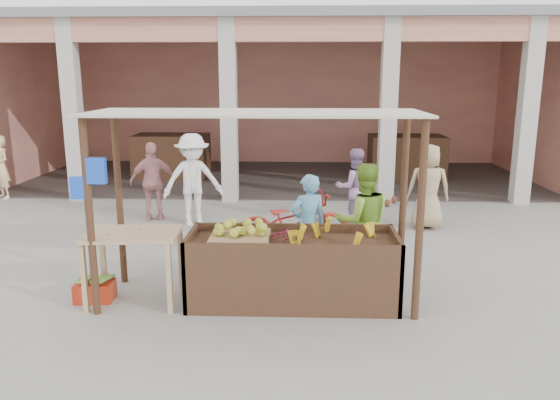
{
  "coord_description": "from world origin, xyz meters",
  "views": [
    {
      "loc": [
        0.58,
        -6.47,
        2.81
      ],
      "look_at": [
        0.3,
        1.2,
        1.05
      ],
      "focal_mm": 35.0,
      "sensor_mm": 36.0,
      "label": 1
    }
  ],
  "objects_px": {
    "red_crate": "(95,291)",
    "vendor_green": "(363,218)",
    "fruit_stall": "(293,272)",
    "side_table": "(133,244)",
    "motorcycle": "(293,222)",
    "vendor_blue": "(308,222)"
  },
  "relations": [
    {
      "from": "side_table",
      "to": "red_crate",
      "type": "distance_m",
      "value": 0.85
    },
    {
      "from": "vendor_green",
      "to": "motorcycle",
      "type": "xyz_separation_m",
      "value": [
        -0.99,
        1.07,
        -0.35
      ]
    },
    {
      "from": "fruit_stall",
      "to": "vendor_green",
      "type": "xyz_separation_m",
      "value": [
        0.97,
        0.9,
        0.46
      ]
    },
    {
      "from": "side_table",
      "to": "motorcycle",
      "type": "relative_size",
      "value": 0.6
    },
    {
      "from": "fruit_stall",
      "to": "side_table",
      "type": "height_order",
      "value": "side_table"
    },
    {
      "from": "fruit_stall",
      "to": "vendor_green",
      "type": "distance_m",
      "value": 1.4
    },
    {
      "from": "red_crate",
      "to": "vendor_green",
      "type": "xyz_separation_m",
      "value": [
        3.49,
        0.95,
        0.74
      ]
    },
    {
      "from": "red_crate",
      "to": "vendor_blue",
      "type": "relative_size",
      "value": 0.3
    },
    {
      "from": "vendor_blue",
      "to": "motorcycle",
      "type": "relative_size",
      "value": 0.79
    },
    {
      "from": "red_crate",
      "to": "vendor_blue",
      "type": "xyz_separation_m",
      "value": [
        2.72,
        1.05,
        0.66
      ]
    },
    {
      "from": "red_crate",
      "to": "vendor_green",
      "type": "relative_size",
      "value": 0.27
    },
    {
      "from": "side_table",
      "to": "fruit_stall",
      "type": "bearing_deg",
      "value": -2.03
    },
    {
      "from": "vendor_blue",
      "to": "red_crate",
      "type": "bearing_deg",
      "value": -0.54
    },
    {
      "from": "side_table",
      "to": "vendor_blue",
      "type": "relative_size",
      "value": 0.76
    },
    {
      "from": "vendor_green",
      "to": "side_table",
      "type": "bearing_deg",
      "value": 11.29
    },
    {
      "from": "vendor_green",
      "to": "motorcycle",
      "type": "distance_m",
      "value": 1.5
    },
    {
      "from": "side_table",
      "to": "motorcycle",
      "type": "bearing_deg",
      "value": 41.92
    },
    {
      "from": "fruit_stall",
      "to": "red_crate",
      "type": "relative_size",
      "value": 5.56
    },
    {
      "from": "fruit_stall",
      "to": "motorcycle",
      "type": "height_order",
      "value": "motorcycle"
    },
    {
      "from": "red_crate",
      "to": "vendor_green",
      "type": "distance_m",
      "value": 3.69
    },
    {
      "from": "fruit_stall",
      "to": "motorcycle",
      "type": "bearing_deg",
      "value": 90.59
    },
    {
      "from": "vendor_blue",
      "to": "vendor_green",
      "type": "height_order",
      "value": "vendor_green"
    }
  ]
}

